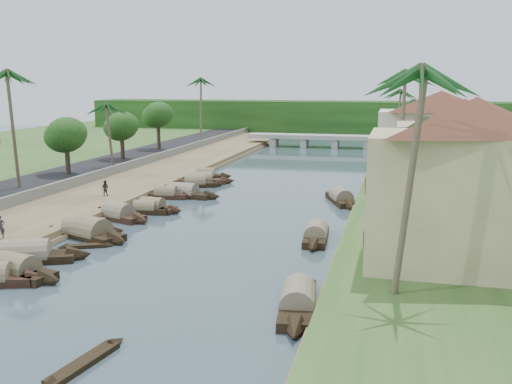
% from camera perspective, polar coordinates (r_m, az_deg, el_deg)
% --- Properties ---
extents(ground, '(220.00, 220.00, 0.00)m').
position_cam_1_polar(ground, '(42.30, -6.87, -5.98)').
color(ground, '#3A4E57').
rests_on(ground, ground).
extents(left_bank, '(10.00, 180.00, 0.80)m').
position_cam_1_polar(left_bank, '(66.44, -13.69, 0.30)').
color(left_bank, brown).
rests_on(left_bank, ground).
extents(right_bank, '(16.00, 180.00, 1.20)m').
position_cam_1_polar(right_bank, '(59.10, 17.98, -1.01)').
color(right_bank, '#2D5020').
rests_on(right_bank, ground).
extents(road, '(8.00, 180.00, 1.40)m').
position_cam_1_polar(road, '(70.71, -19.82, 0.83)').
color(road, black).
rests_on(road, ground).
extents(retaining_wall, '(0.40, 180.00, 1.10)m').
position_cam_1_polar(retaining_wall, '(68.32, -16.85, 1.24)').
color(retaining_wall, slate).
rests_on(retaining_wall, left_bank).
extents(treeline, '(120.00, 14.00, 8.00)m').
position_cam_1_polar(treeline, '(138.81, 7.99, 7.33)').
color(treeline, '#15320D').
rests_on(treeline, ground).
extents(bridge, '(28.00, 4.00, 2.40)m').
position_cam_1_polar(bridge, '(111.25, 6.41, 5.35)').
color(bridge, gray).
rests_on(bridge, ground).
extents(building_near, '(14.85, 14.85, 10.20)m').
position_cam_1_polar(building_near, '(36.52, 20.71, 1.01)').
color(building_near, beige).
rests_on(building_near, right_bank).
extents(building_mid, '(14.11, 14.11, 9.70)m').
position_cam_1_polar(building_mid, '(52.42, 19.83, 3.56)').
color(building_mid, tan).
rests_on(building_mid, right_bank).
extents(building_far, '(15.59, 15.59, 10.20)m').
position_cam_1_polar(building_far, '(66.19, 17.82, 5.29)').
color(building_far, beige).
rests_on(building_far, right_bank).
extents(building_distant, '(12.62, 12.62, 9.20)m').
position_cam_1_polar(building_distant, '(86.19, 17.64, 6.12)').
color(building_distant, beige).
rests_on(building_distant, right_bank).
extents(sampan_1, '(7.81, 3.34, 2.26)m').
position_cam_1_polar(sampan_1, '(39.64, -22.83, -7.30)').
color(sampan_1, black).
rests_on(sampan_1, ground).
extents(sampan_3, '(8.88, 5.36, 2.38)m').
position_cam_1_polar(sampan_3, '(42.64, -21.93, -5.98)').
color(sampan_3, black).
rests_on(sampan_3, ground).
extents(sampan_4, '(7.47, 3.87, 2.11)m').
position_cam_1_polar(sampan_4, '(48.50, -17.23, -3.70)').
color(sampan_4, black).
rests_on(sampan_4, ground).
extents(sampan_5, '(8.40, 4.95, 2.58)m').
position_cam_1_polar(sampan_5, '(47.44, -16.13, -3.95)').
color(sampan_5, black).
rests_on(sampan_5, ground).
extents(sampan_6, '(7.78, 4.37, 2.28)m').
position_cam_1_polar(sampan_6, '(53.28, -13.60, -2.23)').
color(sampan_6, black).
rests_on(sampan_6, ground).
extents(sampan_7, '(6.33, 1.88, 1.73)m').
position_cam_1_polar(sampan_7, '(55.12, -10.99, -1.71)').
color(sampan_7, black).
rests_on(sampan_7, ground).
extents(sampan_8, '(6.58, 2.03, 2.04)m').
position_cam_1_polar(sampan_8, '(55.61, -10.36, -1.57)').
color(sampan_8, black).
rests_on(sampan_8, ground).
extents(sampan_9, '(9.39, 2.92, 2.32)m').
position_cam_1_polar(sampan_9, '(62.51, -7.35, -0.11)').
color(sampan_9, black).
rests_on(sampan_9, ground).
extents(sampan_10, '(6.79, 1.93, 1.90)m').
position_cam_1_polar(sampan_10, '(62.05, -8.98, -0.25)').
color(sampan_10, black).
rests_on(sampan_10, ground).
extents(sampan_11, '(7.31, 4.18, 2.10)m').
position_cam_1_polar(sampan_11, '(68.37, -6.12, 0.85)').
color(sampan_11, black).
rests_on(sampan_11, ground).
extents(sampan_12, '(8.99, 3.99, 2.13)m').
position_cam_1_polar(sampan_12, '(70.56, -5.64, 1.17)').
color(sampan_12, black).
rests_on(sampan_12, ground).
extents(sampan_13, '(7.24, 3.21, 1.98)m').
position_cam_1_polar(sampan_13, '(74.23, -5.11, 1.65)').
color(sampan_13, black).
rests_on(sampan_13, ground).
extents(sampan_14, '(2.83, 9.38, 2.23)m').
position_cam_1_polar(sampan_14, '(31.82, 4.23, -10.88)').
color(sampan_14, black).
rests_on(sampan_14, ground).
extents(sampan_15, '(2.09, 7.75, 2.07)m').
position_cam_1_polar(sampan_15, '(45.17, 6.02, -4.33)').
color(sampan_15, black).
rests_on(sampan_15, ground).
extents(sampan_16, '(4.73, 9.06, 2.20)m').
position_cam_1_polar(sampan_16, '(59.83, 8.52, -0.63)').
color(sampan_16, black).
rests_on(sampan_16, ground).
extents(canoe_0, '(1.76, 5.78, 0.76)m').
position_cam_1_polar(canoe_0, '(27.09, -16.87, -16.13)').
color(canoe_0, black).
rests_on(canoe_0, ground).
extents(canoe_1, '(4.11, 2.38, 0.68)m').
position_cam_1_polar(canoe_1, '(44.90, -16.63, -5.24)').
color(canoe_1, black).
rests_on(canoe_1, ground).
extents(canoe_2, '(5.12, 1.45, 0.74)m').
position_cam_1_polar(canoe_2, '(63.04, -7.20, -0.31)').
color(canoe_2, black).
rests_on(canoe_2, ground).
extents(palm_0, '(3.20, 3.20, 13.17)m').
position_cam_1_polar(palm_0, '(29.65, 15.05, 11.15)').
color(palm_0, brown).
rests_on(palm_0, ground).
extents(palm_1, '(3.20, 3.20, 9.75)m').
position_cam_1_polar(palm_1, '(44.51, 15.87, 6.63)').
color(palm_1, brown).
rests_on(palm_1, ground).
extents(palm_2, '(3.20, 3.20, 13.55)m').
position_cam_1_polar(palm_2, '(57.21, 14.67, 11.18)').
color(palm_2, brown).
rests_on(palm_2, ground).
extents(palm_3, '(3.20, 3.20, 10.31)m').
position_cam_1_polar(palm_3, '(74.02, 15.24, 8.58)').
color(palm_3, brown).
rests_on(palm_3, ground).
extents(palm_5, '(3.20, 3.20, 13.47)m').
position_cam_1_polar(palm_5, '(64.19, -23.41, 10.69)').
color(palm_5, brown).
rests_on(palm_5, ground).
extents(palm_6, '(3.20, 3.20, 9.64)m').
position_cam_1_polar(palm_6, '(77.26, -14.46, 8.36)').
color(palm_6, brown).
rests_on(palm_6, ground).
extents(palm_7, '(3.20, 3.20, 11.36)m').
position_cam_1_polar(palm_7, '(94.12, 13.82, 9.67)').
color(palm_7, brown).
rests_on(palm_7, ground).
extents(palm_8, '(3.20, 3.20, 13.09)m').
position_cam_1_polar(palm_8, '(105.13, -5.62, 11.02)').
color(palm_8, brown).
rests_on(palm_8, ground).
extents(tree_3, '(4.72, 4.72, 6.61)m').
position_cam_1_polar(tree_3, '(72.25, -18.45, 5.36)').
color(tree_3, '#403024').
rests_on(tree_3, ground).
extents(tree_4, '(4.62, 4.62, 6.59)m').
position_cam_1_polar(tree_4, '(84.56, -13.30, 6.35)').
color(tree_4, '#403024').
rests_on(tree_4, ground).
extents(tree_5, '(4.69, 4.69, 7.59)m').
position_cam_1_polar(tree_5, '(96.19, -9.78, 7.55)').
color(tree_5, '#403024').
rests_on(tree_5, ground).
extents(tree_6, '(4.93, 4.93, 7.62)m').
position_cam_1_polar(tree_6, '(68.19, 21.97, 5.43)').
color(tree_6, '#403024').
rests_on(tree_6, ground).
extents(person_near, '(0.78, 0.72, 1.78)m').
position_cam_1_polar(person_near, '(46.37, -24.20, -3.21)').
color(person_near, '#292830').
rests_on(person_near, left_bank).
extents(person_far, '(0.80, 0.64, 1.60)m').
position_cam_1_polar(person_far, '(60.55, -14.85, 0.40)').
color(person_far, '#302822').
rests_on(person_far, left_bank).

